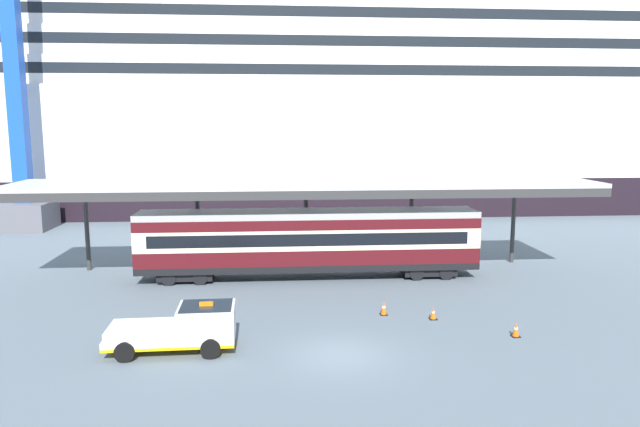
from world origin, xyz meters
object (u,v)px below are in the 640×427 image
at_px(service_truck, 184,327).
at_px(traffic_cone_mid, 384,308).
at_px(cruise_ship, 301,89).
at_px(dockside_crane, 18,61).
at_px(traffic_cone_near, 433,313).
at_px(train_carriage, 309,241).
at_px(traffic_cone_far, 516,330).

height_order(service_truck, traffic_cone_mid, service_truck).
bearing_deg(traffic_cone_mid, cruise_ship, 92.91).
xyz_separation_m(service_truck, traffic_cone_mid, (9.05, 3.82, -0.65)).
bearing_deg(cruise_ship, dockside_crane, -146.77).
distance_m(traffic_cone_near, traffic_cone_mid, 2.39).
bearing_deg(traffic_cone_mid, train_carriage, 114.16).
relative_size(traffic_cone_far, dockside_crane, 0.01).
bearing_deg(train_carriage, cruise_ship, 88.15).
relative_size(service_truck, traffic_cone_far, 8.05).
height_order(cruise_ship, dockside_crane, dockside_crane).
distance_m(service_truck, traffic_cone_far, 14.30).
xyz_separation_m(cruise_ship, train_carriage, (-1.12, -34.66, -10.90)).
height_order(traffic_cone_near, dockside_crane, dockside_crane).
bearing_deg(cruise_ship, traffic_cone_near, -84.17).
bearing_deg(service_truck, traffic_cone_near, 14.79).
height_order(service_truck, dockside_crane, dockside_crane).
distance_m(train_carriage, traffic_cone_far, 13.75).
bearing_deg(traffic_cone_mid, service_truck, -157.11).
bearing_deg(traffic_cone_near, cruise_ship, 95.83).
relative_size(service_truck, traffic_cone_mid, 7.67).
height_order(traffic_cone_near, traffic_cone_mid, traffic_cone_mid).
relative_size(train_carriage, traffic_cone_near, 33.53).
xyz_separation_m(traffic_cone_mid, dockside_crane, (-26.92, 25.66, 14.14)).
xyz_separation_m(service_truck, traffic_cone_near, (11.28, 2.98, -0.69)).
bearing_deg(traffic_cone_near, service_truck, -165.21).
bearing_deg(service_truck, dockside_crane, 121.22).
bearing_deg(traffic_cone_near, dockside_crane, 137.72).
xyz_separation_m(traffic_cone_mid, traffic_cone_far, (5.23, -3.39, -0.02)).
relative_size(service_truck, dockside_crane, 0.11).
relative_size(traffic_cone_mid, traffic_cone_far, 1.05).
relative_size(cruise_ship, dockside_crane, 3.15).
relative_size(traffic_cone_mid, dockside_crane, 0.01).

